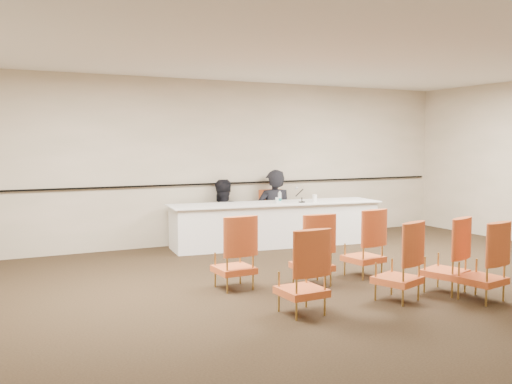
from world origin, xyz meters
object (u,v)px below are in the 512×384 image
panelist_second (221,223)px  aud_chair_front_mid (312,249)px  aud_chair_front_left (234,252)px  panel_table (276,224)px  aud_chair_back_left (302,271)px  panelist_second_chair (221,218)px  drinking_glass (277,200)px  aud_chair_front_right (363,242)px  panelist_main_chair (274,215)px  water_bottle (280,197)px  aud_chair_extra (482,261)px  microphone (302,195)px  panelist_main (274,219)px  coffee_cup (315,198)px  aud_chair_back_right (445,255)px  aud_chair_back_mid (398,261)px

panelist_second → aud_chair_front_mid: 3.42m
aud_chair_front_left → panel_table: bearing=50.0°
aud_chair_back_left → panelist_second_chair: bearing=76.2°
drinking_glass → aud_chair_front_right: 2.64m
panelist_main_chair → water_bottle: bearing=-102.5°
panel_table → panelist_second_chair: bearing=146.4°
aud_chair_extra → aud_chair_front_right: bearing=96.7°
drinking_glass → aud_chair_front_mid: aud_chair_front_mid is taller
microphone → aud_chair_front_left: microphone is taller
panelist_second → microphone: panelist_second is taller
panelist_main → microphone: (0.17, -0.74, 0.52)m
panelist_second_chair → coffee_cup: (1.47, -0.90, 0.37)m
aud_chair_back_left → aud_chair_back_right: bearing=-2.6°
panel_table → aud_chair_front_left: (-1.95, -2.46, 0.09)m
aud_chair_back_right → aud_chair_extra: 0.48m
panel_table → panelist_second: bearing=146.4°
panel_table → panelist_main_chair: size_ratio=4.08×
water_bottle → aud_chair_back_left: 4.16m
water_bottle → aud_chair_back_left: water_bottle is taller
drinking_glass → aud_chair_back_left: 4.14m
panelist_main_chair → panelist_second: size_ratio=0.59×
panelist_main → aud_chair_back_right: size_ratio=1.99×
panelist_main_chair → aud_chair_back_mid: same height
aud_chair_front_left → aud_chair_front_mid: size_ratio=1.00×
aud_chair_front_left → aud_chair_back_left: bearing=-82.4°
water_bottle → aud_chair_back_mid: water_bottle is taller
water_bottle → coffee_cup: bearing=-16.5°
microphone → coffee_cup: bearing=-17.3°
aud_chair_front_right → aud_chair_back_right: 1.22m
panelist_second_chair → aud_chair_front_mid: (-0.17, -3.41, 0.00)m
aud_chair_front_mid → aud_chair_back_left: bearing=-122.4°
aud_chair_back_left → coffee_cup: bearing=53.9°
microphone → panelist_second_chair: bearing=135.8°
aud_chair_front_right → aud_chair_extra: same height
panel_table → microphone: 0.71m
panel_table → water_bottle: (0.05, -0.05, 0.50)m
panelist_second → aud_chair_back_left: size_ratio=1.69×
panelist_second_chair → microphone: 1.56m
aud_chair_front_right → panelist_second_chair: bearing=95.2°
microphone → aud_chair_back_left: microphone is taller
panelist_second → aud_chair_front_mid: bearing=80.3°
aud_chair_back_left → aud_chair_front_mid: bearing=51.1°
aud_chair_back_right → coffee_cup: bearing=64.8°
panelist_main_chair → water_bottle: (-0.21, -0.59, 0.41)m
panelist_second_chair → aud_chair_front_left: 3.34m
panelist_second → aud_chair_back_mid: panelist_second is taller
aud_chair_front_right → panel_table: bearing=81.5°
aud_chair_back_left → drinking_glass: bearing=63.2°
panelist_main_chair → panelist_second_chair: same height
panelist_second_chair → aud_chair_back_right: size_ratio=1.00×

